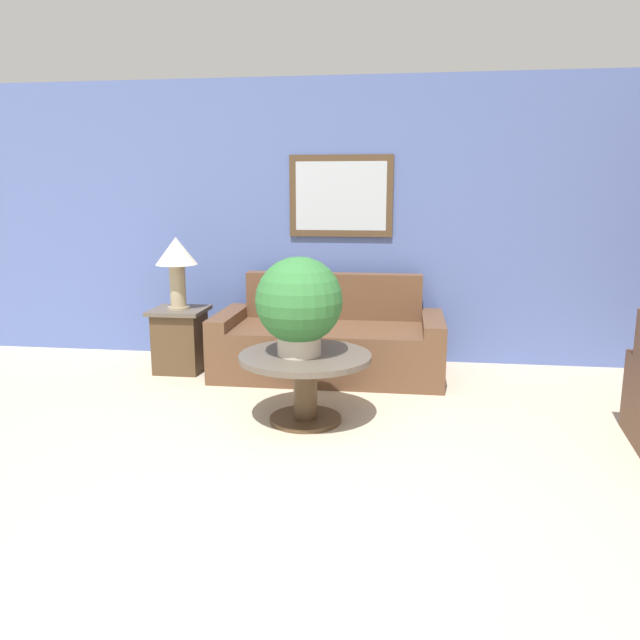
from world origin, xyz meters
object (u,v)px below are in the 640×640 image
Objects in this scene: couch_main at (329,343)px; coffee_table at (305,373)px; side_table at (180,339)px; potted_plant_on_table at (299,303)px; table_lamp at (177,258)px.

coffee_table is (-0.02, -1.18, 0.07)m from couch_main.
coffee_table is 1.71m from side_table.
potted_plant_on_table is (1.27, -1.12, 0.56)m from side_table.
side_table is at bearing 180.00° from table_lamp.
coffee_table is 0.50m from potted_plant_on_table.
side_table is 0.84× the size of potted_plant_on_table.
potted_plant_on_table is (1.27, -1.12, -0.17)m from table_lamp.
potted_plant_on_table is at bearing -41.34° from side_table.
couch_main is 2.91× the size of potted_plant_on_table.
couch_main is 1.33m from potted_plant_on_table.
couch_main is at bearing 87.06° from potted_plant_on_table.
coffee_table is 1.62× the size of side_table.
coffee_table is 1.36× the size of potted_plant_on_table.
coffee_table is at bearing -39.98° from side_table.
side_table is (-1.31, 1.10, -0.06)m from coffee_table.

